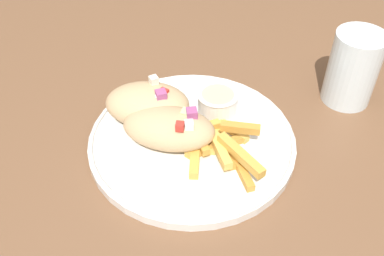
{
  "coord_description": "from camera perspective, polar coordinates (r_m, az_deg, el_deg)",
  "views": [
    {
      "loc": [
        0.06,
        -0.48,
        1.25
      ],
      "look_at": [
        -0.03,
        -0.02,
        0.81
      ],
      "focal_mm": 42.0,
      "sensor_mm": 36.0,
      "label": 1
    }
  ],
  "objects": [
    {
      "name": "table",
      "position": [
        0.73,
        2.82,
        -5.39
      ],
      "size": [
        1.32,
        1.32,
        0.78
      ],
      "color": "brown",
      "rests_on": "ground_plane"
    },
    {
      "name": "plate",
      "position": [
        0.65,
        -0.0,
        -1.55
      ],
      "size": [
        0.3,
        0.3,
        0.02
      ],
      "color": "white",
      "rests_on": "table"
    },
    {
      "name": "pita_sandwich_near",
      "position": [
        0.63,
        -2.92,
        0.02
      ],
      "size": [
        0.13,
        0.08,
        0.06
      ],
      "rotation": [
        0.0,
        0.0,
        -0.01
      ],
      "color": "tan",
      "rests_on": "plate"
    },
    {
      "name": "pita_sandwich_far",
      "position": [
        0.67,
        -5.66,
        3.07
      ],
      "size": [
        0.13,
        0.1,
        0.06
      ],
      "rotation": [
        0.0,
        0.0,
        0.12
      ],
      "color": "tan",
      "rests_on": "plate"
    },
    {
      "name": "fries_pile",
      "position": [
        0.63,
        3.33,
        -1.97
      ],
      "size": [
        0.13,
        0.14,
        0.04
      ],
      "color": "gold",
      "rests_on": "plate"
    },
    {
      "name": "sauce_ramekin",
      "position": [
        0.68,
        3.26,
        3.42
      ],
      "size": [
        0.06,
        0.06,
        0.04
      ],
      "color": "white",
      "rests_on": "plate"
    },
    {
      "name": "water_glass",
      "position": [
        0.75,
        19.67,
        6.8
      ],
      "size": [
        0.08,
        0.08,
        0.12
      ],
      "color": "silver",
      "rests_on": "table"
    }
  ]
}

